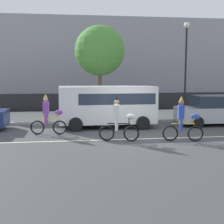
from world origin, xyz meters
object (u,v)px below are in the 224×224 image
(parked_van_white, at_px, (109,103))
(street_lamp_post, at_px, (186,55))
(parade_cyclist_cobalt, at_px, (184,122))
(parade_cyclist_purple, at_px, (49,117))
(parade_cyclist_zebra, at_px, (119,122))
(parked_car_silver, at_px, (213,111))

(parked_van_white, bearing_deg, street_lamp_post, 27.30)
(parade_cyclist_cobalt, xyz_separation_m, street_lamp_post, (2.55, 6.59, 3.15))
(parade_cyclist_purple, xyz_separation_m, street_lamp_post, (8.27, 4.32, 3.15))
(parade_cyclist_zebra, relative_size, parade_cyclist_cobalt, 1.00)
(parade_cyclist_purple, bearing_deg, parade_cyclist_cobalt, -21.66)
(parade_cyclist_zebra, bearing_deg, parade_cyclist_purple, 148.28)
(parade_cyclist_cobalt, xyz_separation_m, parked_van_white, (-2.69, 3.89, 0.44))
(parked_van_white, bearing_deg, parade_cyclist_zebra, -89.79)
(parked_van_white, bearing_deg, parade_cyclist_cobalt, -55.37)
(parade_cyclist_purple, distance_m, parked_van_white, 3.47)
(parade_cyclist_cobalt, distance_m, parked_van_white, 4.75)
(parade_cyclist_purple, bearing_deg, parade_cyclist_zebra, -31.72)
(parade_cyclist_purple, height_order, parked_van_white, parked_van_white)
(parade_cyclist_zebra, xyz_separation_m, parked_car_silver, (5.87, 3.51, -0.06))
(parade_cyclist_zebra, distance_m, parked_van_white, 3.53)
(parade_cyclist_zebra, distance_m, street_lamp_post, 8.70)
(parade_cyclist_cobalt, height_order, parked_car_silver, parade_cyclist_cobalt)
(parked_car_silver, bearing_deg, street_lamp_post, 103.50)
(parked_van_white, xyz_separation_m, parked_car_silver, (5.88, 0.00, -0.50))
(parade_cyclist_purple, xyz_separation_m, parade_cyclist_cobalt, (5.73, -2.27, 0.00))
(parked_car_silver, relative_size, street_lamp_post, 0.70)
(parade_cyclist_zebra, bearing_deg, street_lamp_post, 49.91)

